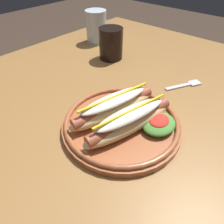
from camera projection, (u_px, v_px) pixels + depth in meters
name	position (u px, v px, depth m)	size (l,w,h in m)	color
ground_plane	(103.00, 216.00, 1.04)	(8.00, 8.00, 0.00)	#3D2D23
dining_table	(97.00, 126.00, 0.63)	(1.32, 0.96, 0.74)	olive
hot_dog_plate	(123.00, 119.00, 0.47)	(0.28, 0.28, 0.08)	#9E5633
fork	(186.00, 85.00, 0.63)	(0.11, 0.07, 0.00)	silver
soda_cup	(111.00, 44.00, 0.74)	(0.09, 0.09, 0.11)	black
water_cup	(96.00, 27.00, 0.86)	(0.09, 0.09, 0.13)	silver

